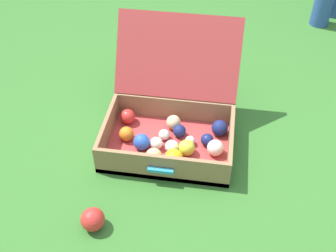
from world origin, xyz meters
The scene contains 3 objects.
ground_plane centered at (0.00, 0.00, 0.00)m, with size 16.00×16.00×0.00m, color #336B28.
open_suitcase centered at (-0.01, -0.01, 0.11)m, with size 0.58×0.63×0.48m.
stray_ball_on_grass centered at (-0.24, -0.54, 0.05)m, with size 0.09×0.09×0.09m, color red.
Camera 1 is at (0.19, -1.44, 1.42)m, focal length 45.47 mm.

